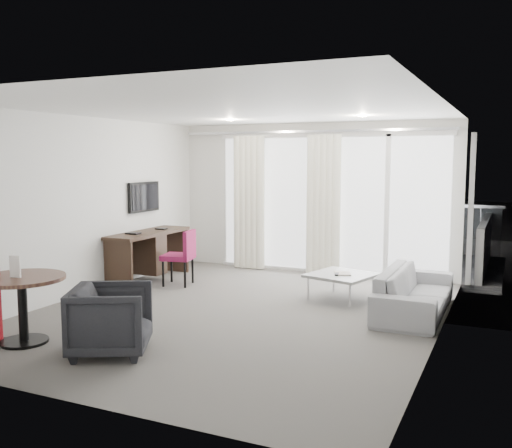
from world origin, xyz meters
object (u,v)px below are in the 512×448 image
at_px(round_table, 23,310).
at_px(coffee_table, 341,287).
at_px(desk, 149,256).
at_px(rattan_chair_b, 411,248).
at_px(desk_chair, 178,257).
at_px(sofa, 415,291).
at_px(tub_armchair, 111,320).
at_px(rattan_chair_a, 396,240).

xyz_separation_m(round_table, coffee_table, (2.61, 3.29, -0.18)).
distance_m(desk, rattan_chair_b, 4.69).
xyz_separation_m(coffee_table, rattan_chair_b, (0.50, 2.78, 0.18)).
xyz_separation_m(desk_chair, coffee_table, (2.62, 0.16, -0.25)).
height_order(round_table, sofa, round_table).
relative_size(desk, coffee_table, 2.08).
relative_size(coffee_table, rattan_chair_b, 1.13).
height_order(sofa, rattan_chair_b, rattan_chair_b).
bearing_deg(round_table, rattan_chair_b, 62.88).
distance_m(coffee_table, rattan_chair_b, 2.83).
xyz_separation_m(desk, sofa, (4.31, -0.27, -0.11)).
bearing_deg(round_table, coffee_table, 51.63).
height_order(desk_chair, rattan_chair_b, desk_chair).
xyz_separation_m(desk_chair, sofa, (3.68, -0.15, -0.15)).
bearing_deg(coffee_table, desk, -179.24).
xyz_separation_m(round_table, sofa, (3.67, 2.98, -0.08)).
xyz_separation_m(tub_armchair, rattan_chair_b, (2.02, 5.95, 0.01)).
bearing_deg(rattan_chair_a, round_table, -130.42).
height_order(sofa, rattan_chair_a, rattan_chair_a).
relative_size(round_table, rattan_chair_a, 1.03).
distance_m(sofa, rattan_chair_a, 3.66).
distance_m(coffee_table, sofa, 1.11).
bearing_deg(coffee_table, tub_armchair, -115.56).
relative_size(desk_chair, rattan_chair_b, 1.21).
distance_m(round_table, rattan_chair_b, 6.82).
bearing_deg(coffee_table, round_table, -128.37).
distance_m(desk, rattan_chair_a, 4.71).
height_order(desk, rattan_chair_b, desk).
height_order(tub_armchair, rattan_chair_b, rattan_chair_b).
xyz_separation_m(round_table, rattan_chair_a, (2.75, 6.52, 0.08)).
bearing_deg(round_table, desk, 101.11).
relative_size(round_table, sofa, 0.47).
bearing_deg(round_table, desk_chair, 90.20).
distance_m(desk, tub_armchair, 3.57).
bearing_deg(desk_chair, tub_armchair, -81.73).
bearing_deg(rattan_chair_a, desk, -153.57).
bearing_deg(desk, tub_armchair, -61.11).
height_order(desk_chair, round_table, desk_chair).
bearing_deg(rattan_chair_b, desk_chair, -148.41).
bearing_deg(desk_chair, rattan_chair_b, 31.49).
relative_size(desk, tub_armchair, 2.19).
relative_size(tub_armchair, coffee_table, 0.95).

